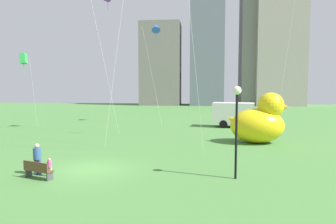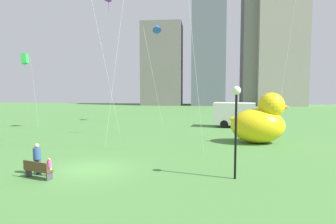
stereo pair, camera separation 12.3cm
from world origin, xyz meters
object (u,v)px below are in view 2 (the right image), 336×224
person_child (49,166)px  park_bench (37,169)px  lamppost (236,110)px  box_truck (241,115)px  kite_green (25,59)px  kite_blue (157,27)px  person_adult (37,157)px  giant_inflatable_duck (260,122)px

person_child → park_bench: bearing=-129.1°
person_child → lamppost: bearing=3.5°
box_truck → kite_green: bearing=-171.0°
person_child → kite_green: kite_green is taller
kite_blue → kite_green: size_ratio=1.55×
box_truck → kite_blue: 15.17m
person_child → lamppost: lamppost is taller
person_adult → kite_green: kite_green is taller
person_adult → kite_green: 20.81m
person_adult → lamppost: bearing=1.8°
kite_green → giant_inflatable_duck: bearing=-13.9°
park_bench → giant_inflatable_duck: giant_inflatable_duck is taller
park_bench → lamppost: 10.46m
giant_inflatable_duck → lamppost: (-3.14, -10.28, 1.68)m
park_bench → person_adult: (-0.41, 0.74, 0.44)m
kite_green → person_child: bearing=-55.9°
park_bench → box_truck: bearing=58.7°
person_child → kite_green: (-11.40, 16.82, 7.19)m
kite_blue → kite_green: (-13.61, -7.04, -4.48)m
park_bench → giant_inflatable_duck: size_ratio=0.34×
person_adult → kite_blue: kite_blue is taller
kite_blue → kite_green: bearing=-152.6°
person_child → giant_inflatable_duck: 16.77m
lamppost → kite_blue: size_ratio=0.36×
lamppost → kite_green: 26.87m
person_adult → giant_inflatable_duck: size_ratio=0.33×
person_adult → kite_blue: bearing=82.7°
person_child → box_truck: 24.07m
lamppost → kite_green: kite_green is taller
person_child → giant_inflatable_duck: (12.72, 10.86, 1.26)m
person_child → giant_inflatable_duck: giant_inflatable_duck is taller
person_child → box_truck: (12.41, 20.60, 0.92)m
giant_inflatable_duck → lamppost: size_ratio=1.08×
park_bench → kite_green: (-11.01, 17.30, 7.24)m
park_bench → lamppost: size_ratio=0.37×
person_adult → box_truck: bearing=57.0°
park_bench → person_adult: 0.95m
kite_green → park_bench: bearing=-57.5°
park_bench → kite_blue: kite_blue is taller
park_bench → person_adult: person_adult is taller
park_bench → person_child: person_child is taller
person_child → kite_blue: (2.21, 23.87, 11.67)m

